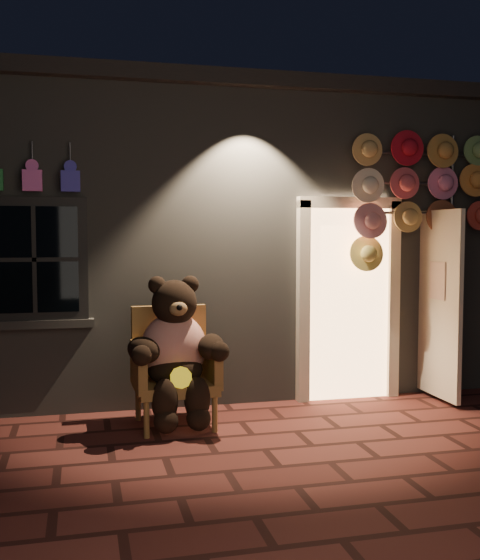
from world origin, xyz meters
name	(u,v)px	position (x,y,z in m)	size (l,w,h in m)	color
ground	(265,450)	(0.00, 0.00, 0.00)	(60.00, 60.00, 0.00)	maroon
shop_building	(188,238)	(0.00, 3.99, 1.74)	(7.30, 5.95, 3.51)	slate
wicker_armchair	(173,366)	(-0.64, 0.94, 0.55)	(0.79, 0.72, 1.10)	brown
teddy_bear	(176,350)	(-0.63, 0.80, 0.72)	(0.99, 0.78, 1.36)	red
hat_rack	(421,190)	(2.10, 1.28, 2.26)	(1.64, 0.22, 2.90)	#59595E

